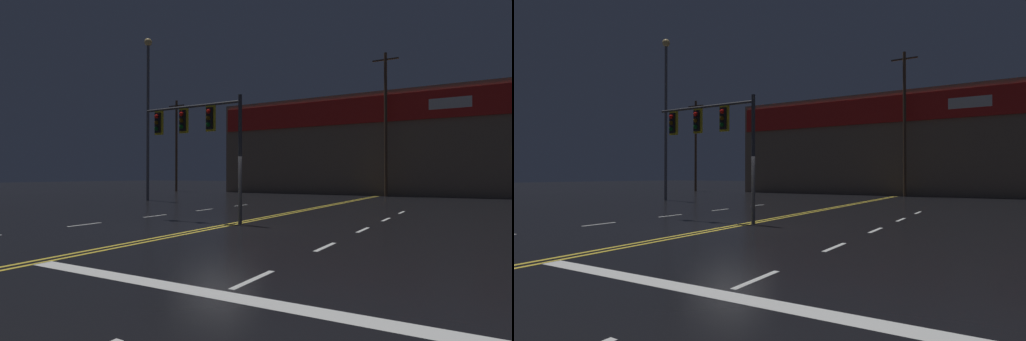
# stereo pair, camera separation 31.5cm
# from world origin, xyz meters

# --- Properties ---
(ground_plane) EXTENTS (200.00, 200.00, 0.00)m
(ground_plane) POSITION_xyz_m (0.00, 0.00, 0.00)
(ground_plane) COLOR black
(road_markings) EXTENTS (13.68, 60.00, 0.01)m
(road_markings) POSITION_xyz_m (0.82, -1.14, 0.00)
(road_markings) COLOR gold
(road_markings) RESTS_ON ground
(traffic_signal_median) EXTENTS (4.73, 0.36, 4.78)m
(traffic_signal_median) POSITION_xyz_m (-1.81, 1.08, 3.72)
(traffic_signal_median) COLOR #38383D
(traffic_signal_median) RESTS_ON ground
(streetlight_near_left) EXTENTS (0.56, 0.56, 11.80)m
(streetlight_near_left) POSITION_xyz_m (-13.12, 9.88, 7.31)
(streetlight_near_left) COLOR #59595E
(streetlight_near_left) RESTS_ON ground
(building_backdrop) EXTENTS (32.76, 10.23, 9.38)m
(building_backdrop) POSITION_xyz_m (0.00, 29.88, 4.70)
(building_backdrop) COLOR #7A6651
(building_backdrop) RESTS_ON ground
(utility_pole_row) EXTENTS (47.18, 0.26, 12.40)m
(utility_pole_row) POSITION_xyz_m (1.20, 23.92, 6.05)
(utility_pole_row) COLOR #4C3828
(utility_pole_row) RESTS_ON ground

